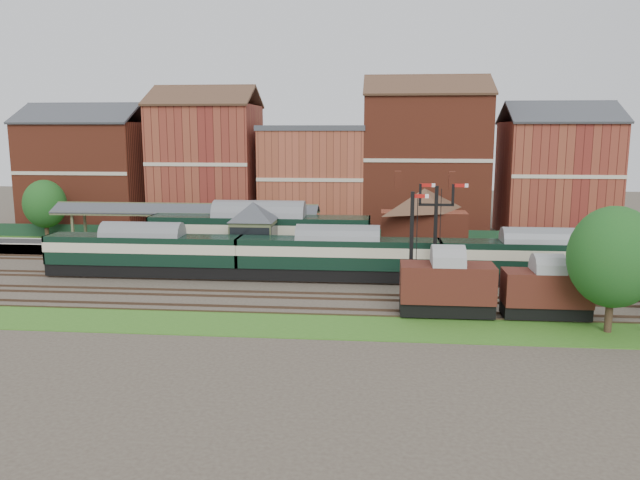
# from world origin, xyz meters

# --- Properties ---
(ground) EXTENTS (160.00, 160.00, 0.00)m
(ground) POSITION_xyz_m (0.00, 0.00, 0.00)
(ground) COLOR #473D33
(ground) RESTS_ON ground
(grass_back) EXTENTS (90.00, 4.50, 0.06)m
(grass_back) POSITION_xyz_m (0.00, 16.00, 0.03)
(grass_back) COLOR #2D6619
(grass_back) RESTS_ON ground
(grass_front) EXTENTS (90.00, 5.00, 0.06)m
(grass_front) POSITION_xyz_m (0.00, -12.00, 0.03)
(grass_front) COLOR #2D6619
(grass_front) RESTS_ON ground
(fence) EXTENTS (90.00, 0.12, 1.50)m
(fence) POSITION_xyz_m (0.00, 18.00, 0.75)
(fence) COLOR #193823
(fence) RESTS_ON ground
(platform) EXTENTS (55.00, 3.40, 1.00)m
(platform) POSITION_xyz_m (-5.00, 9.75, 0.50)
(platform) COLOR #2D2D2D
(platform) RESTS_ON ground
(signal_box) EXTENTS (5.40, 5.40, 6.00)m
(signal_box) POSITION_xyz_m (-3.00, 3.25, 3.19)
(signal_box) COLOR #647050
(signal_box) RESTS_ON ground
(brick_hut) EXTENTS (3.20, 2.64, 2.94)m
(brick_hut) POSITION_xyz_m (5.00, 3.25, 1.20)
(brick_hut) COLOR maroon
(brick_hut) RESTS_ON ground
(station_building) EXTENTS (8.10, 8.10, 5.90)m
(station_building) POSITION_xyz_m (12.00, 9.75, 3.96)
(station_building) COLOR brown
(station_building) RESTS_ON platform
(canopy) EXTENTS (26.00, 3.89, 4.08)m
(canopy) POSITION_xyz_m (-11.00, 9.75, 4.58)
(canopy) COLOR #4F5A38
(canopy) RESTS_ON platform
(semaphore_bracket) EXTENTS (3.60, 0.25, 8.18)m
(semaphore_bracket) POSITION_xyz_m (12.04, -2.50, 4.63)
(semaphore_bracket) COLOR black
(semaphore_bracket) RESTS_ON ground
(semaphore_siding) EXTENTS (1.23, 0.25, 8.00)m
(semaphore_siding) POSITION_xyz_m (10.02, -7.00, 4.16)
(semaphore_siding) COLOR black
(semaphore_siding) RESTS_ON ground
(town_backdrop) EXTENTS (69.00, 10.00, 16.00)m
(town_backdrop) POSITION_xyz_m (-0.18, 25.00, 7.00)
(town_backdrop) COLOR brown
(town_backdrop) RESTS_ON ground
(dmu_train) EXTENTS (48.53, 2.56, 3.73)m
(dmu_train) POSITION_xyz_m (4.53, 0.00, 2.20)
(dmu_train) COLOR black
(dmu_train) RESTS_ON ground
(platform_railcar) EXTENTS (20.22, 3.18, 4.66)m
(platform_railcar) POSITION_xyz_m (-3.09, 6.50, 2.70)
(platform_railcar) COLOR black
(platform_railcar) RESTS_ON ground
(goods_van_a) EXTENTS (6.04, 2.62, 3.66)m
(goods_van_a) POSITION_xyz_m (12.26, -9.00, 2.08)
(goods_van_a) COLOR black
(goods_van_a) RESTS_ON ground
(goods_van_b) EXTENTS (5.44, 2.36, 3.30)m
(goods_van_b) POSITION_xyz_m (18.57, -9.00, 1.89)
(goods_van_b) COLOR black
(goods_van_b) RESTS_ON ground
(tree_far) EXTENTS (5.29, 5.29, 7.71)m
(tree_far) POSITION_xyz_m (21.63, -11.56, 4.66)
(tree_far) COLOR #382619
(tree_far) RESTS_ON ground
(tree_back) EXTENTS (4.60, 4.60, 6.72)m
(tree_back) POSITION_xyz_m (-28.86, 15.89, 4.06)
(tree_back) COLOR #382619
(tree_back) RESTS_ON ground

